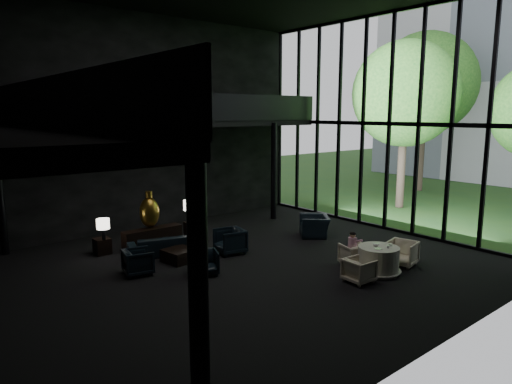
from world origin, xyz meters
TOP-DOWN VIEW (x-y plane):
  - floor at (0.00, 0.00)m, footprint 14.00×12.00m
  - wall_back at (0.00, 6.00)m, footprint 14.00×0.04m
  - wall_front at (0.00, -6.00)m, footprint 14.00×0.04m
  - curtain_wall at (6.95, 0.00)m, footprint 0.20×12.00m
  - mezzanine_back at (1.00, 5.00)m, footprint 12.00×2.00m
  - railing_left at (-5.00, 0.00)m, footprint 0.06×12.00m
  - railing_back at (1.00, 4.00)m, footprint 12.00×0.06m
  - column_sw at (-5.00, -5.70)m, footprint 0.24×0.24m
  - column_nw at (-5.00, 5.70)m, footprint 0.24×0.24m
  - column_ne at (4.80, 4.00)m, footprint 0.24×0.24m
  - tree_near at (11.00, 2.00)m, footprint 4.80×4.80m
  - tree_far at (16.00, 4.00)m, footprint 5.60×5.60m
  - console at (-1.03, 3.47)m, footprint 2.00×0.46m
  - bronze_urn at (-1.03, 3.63)m, footprint 0.65×0.65m
  - side_table_left at (-2.63, 3.75)m, footprint 0.46×0.46m
  - table_lamp_left at (-2.63, 3.57)m, footprint 0.40×0.40m
  - side_table_right at (0.57, 3.47)m, footprint 0.54×0.54m
  - table_lamp_right at (0.57, 3.72)m, footprint 0.45×0.45m
  - sofa at (-1.20, 2.52)m, footprint 2.10×1.13m
  - lounge_armchair_west at (-2.55, 1.33)m, footprint 0.84×0.88m
  - lounge_armchair_east at (0.54, 1.27)m, footprint 1.04×1.09m
  - lounge_armchair_south at (-1.14, 0.16)m, footprint 0.87×0.85m
  - window_armchair at (4.11, 0.99)m, footprint 1.37×1.43m
  - coffee_table at (-1.12, 1.57)m, footprint 0.96×0.96m
  - dining_table at (2.64, -2.81)m, footprint 1.27×1.27m
  - dining_chair_north at (2.62, -1.99)m, footprint 0.79×0.77m
  - dining_chair_east at (3.72, -2.86)m, footprint 0.90×0.94m
  - dining_chair_west at (1.67, -2.91)m, footprint 0.62×0.65m
  - child at (2.64, -1.90)m, footprint 0.26×0.26m
  - plate_a at (2.47, -2.91)m, footprint 0.27×0.27m
  - plate_b at (2.82, -2.59)m, footprint 0.26×0.26m
  - saucer at (2.93, -2.98)m, footprint 0.19×0.19m
  - coffee_cup at (2.96, -2.95)m, footprint 0.10×0.10m
  - cereal_bowl at (2.62, -2.72)m, footprint 0.15×0.15m
  - cream_pot at (2.74, -3.04)m, footprint 0.08×0.08m

SIDE VIEW (x-z plane):
  - floor at x=0.00m, z-range -0.01..0.01m
  - coffee_table at x=-1.12m, z-range 0.00..0.37m
  - side_table_left at x=-2.63m, z-range 0.00..0.51m
  - side_table_right at x=0.57m, z-range 0.00..0.59m
  - console at x=-1.03m, z-range 0.00..0.64m
  - dining_chair_west at x=1.67m, z-range 0.00..0.64m
  - dining_table at x=2.64m, z-range -0.05..0.70m
  - dining_chair_north at x=2.62m, z-range 0.00..0.66m
  - lounge_armchair_south at x=-1.14m, z-range 0.00..0.69m
  - lounge_armchair_west at x=-2.55m, z-range 0.00..0.77m
  - sofa at x=-1.20m, z-range 0.00..0.79m
  - dining_chair_east at x=3.72m, z-range 0.00..0.82m
  - lounge_armchair_east at x=0.54m, z-range 0.00..0.97m
  - window_armchair at x=4.11m, z-range 0.00..1.05m
  - child at x=2.64m, z-range 0.45..1.00m
  - saucer at x=2.93m, z-range 0.75..0.76m
  - plate_b at x=2.82m, z-range 0.75..0.76m
  - plate_a at x=2.47m, z-range 0.75..0.76m
  - cream_pot at x=2.74m, z-range 0.75..0.82m
  - cereal_bowl at x=2.62m, z-range 0.75..0.83m
  - coffee_cup at x=2.96m, z-range 0.76..0.82m
  - table_lamp_left at x=-2.63m, z-range 0.65..1.32m
  - table_lamp_right at x=0.57m, z-range 0.76..1.50m
  - bronze_urn at x=-1.03m, z-range 0.55..1.76m
  - column_sw at x=-5.00m, z-range 0.00..4.00m
  - column_nw at x=-5.00m, z-range 0.00..4.00m
  - column_ne at x=4.80m, z-range 0.00..4.00m
  - wall_back at x=0.00m, z-range 0.00..8.00m
  - wall_front at x=0.00m, z-range 0.00..8.00m
  - curtain_wall at x=6.95m, z-range 0.00..8.00m
  - mezzanine_back at x=1.00m, z-range 3.88..4.12m
  - railing_left at x=-5.00m, z-range 4.10..5.10m
  - railing_back at x=1.00m, z-range 4.10..5.10m
  - tree_near at x=11.00m, z-range 1.41..9.06m
  - tree_far at x=16.00m, z-range 1.59..10.39m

